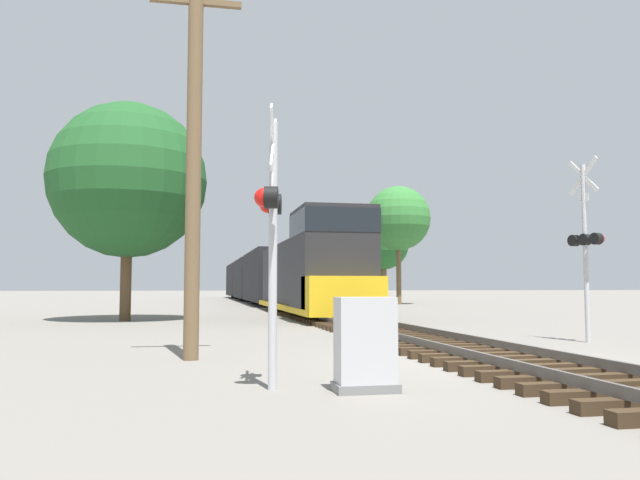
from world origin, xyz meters
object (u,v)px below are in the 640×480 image
tree_far_right (128,180)px  tree_deep_background (384,245)px  tree_mid_background (398,219)px  crossing_signal_far (586,241)px  freight_train (261,279)px  crossing_signal_near (271,218)px  utility_pole (194,156)px  relay_cabinet (365,345)px

tree_far_right → tree_deep_background: size_ratio=1.13×
tree_mid_background → tree_deep_background: (2.59, 12.32, -1.29)m
crossing_signal_far → tree_far_right: 18.06m
freight_train → tree_mid_background: (10.41, -4.61, 4.74)m
crossing_signal_near → tree_far_right: size_ratio=0.43×
freight_train → utility_pole: bearing=-97.9°
freight_train → crossing_signal_near: 43.35m
tree_mid_background → utility_pole: bearing=-114.5°
tree_far_right → crossing_signal_near: bearing=-78.1°
crossing_signal_near → crossing_signal_far: size_ratio=0.82×
tree_mid_background → freight_train: bearing=156.1°
tree_mid_background → tree_deep_background: 12.65m
relay_cabinet → tree_mid_background: bearing=70.8°
tree_mid_background → tree_deep_background: size_ratio=1.17×
relay_cabinet → utility_pole: (-2.32, 4.13, 3.34)m
tree_far_right → crossing_signal_far: bearing=-44.9°
relay_cabinet → tree_mid_background: 41.68m
crossing_signal_near → tree_deep_background: size_ratio=0.48×
freight_train → utility_pole: (-5.47, -39.41, 1.91)m
relay_cabinet → tree_far_right: size_ratio=0.14×
crossing_signal_near → tree_far_right: (-3.81, 18.16, 3.46)m
freight_train → tree_deep_background: size_ratio=7.57×
crossing_signal_near → tree_far_right: 18.87m
crossing_signal_far → tree_mid_background: 33.71m
crossing_signal_far → tree_far_right: size_ratio=0.52×
freight_train → relay_cabinet: size_ratio=48.01×
freight_train → relay_cabinet: bearing=-94.1°
freight_train → utility_pole: utility_pole is taller
crossing_signal_near → tree_mid_background: tree_mid_background is taller
crossing_signal_far → tree_mid_background: size_ratio=0.50×
crossing_signal_far → utility_pole: (-9.85, -1.90, 1.40)m
crossing_signal_near → crossing_signal_far: 10.41m
freight_train → crossing_signal_far: 37.77m
tree_deep_background → tree_far_right: bearing=-123.0°
relay_cabinet → crossing_signal_near: bearing=161.2°
crossing_signal_far → relay_cabinet: crossing_signal_far is taller
relay_cabinet → tree_mid_background: (13.56, 38.93, 6.17)m
relay_cabinet → tree_deep_background: 53.95m
crossing_signal_far → utility_pole: bearing=87.2°
freight_train → tree_far_right: 26.54m
crossing_signal_near → tree_mid_background: bearing=170.4°
crossing_signal_far → utility_pole: utility_pole is taller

